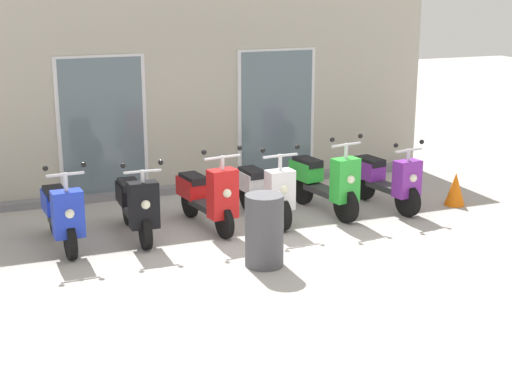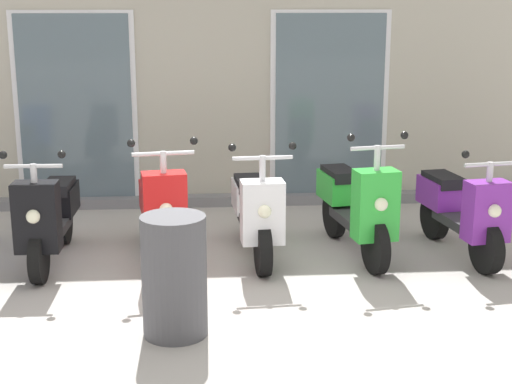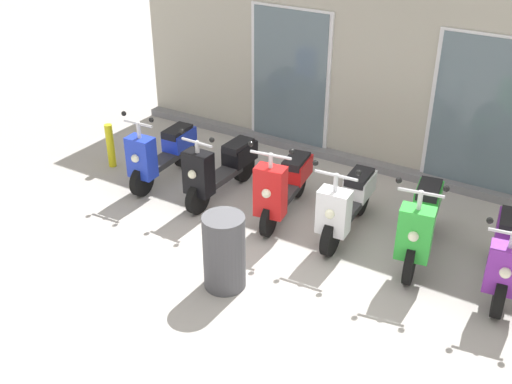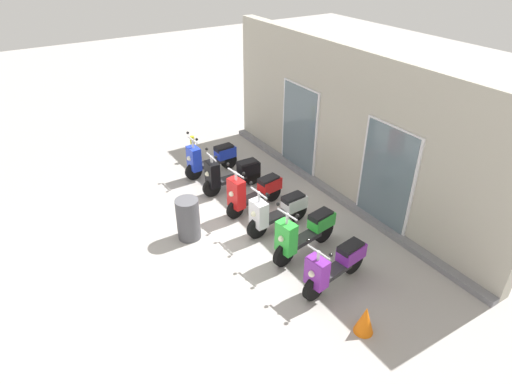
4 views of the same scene
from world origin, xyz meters
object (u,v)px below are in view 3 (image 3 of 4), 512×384
Objects in this scene: scooter_green at (421,222)px; curb_bollard at (110,146)px; scooter_blue at (162,152)px; trash_bin at (224,252)px; scooter_black at (220,168)px; scooter_white at (347,203)px; scooter_purple at (506,254)px; scooter_red at (284,184)px.

curb_bollard is at bearing -178.83° from scooter_green.
scooter_blue is 2.15× the size of curb_bollard.
trash_bin is at bearing -26.33° from curb_bollard.
scooter_green reaches higher than scooter_black.
scooter_white is 1.87m from trash_bin.
scooter_purple is 5.90m from curb_bollard.
scooter_black is 1.02m from scooter_red.
scooter_white is 3.93m from curb_bollard.
scooter_purple is (2.87, -0.06, -0.03)m from scooter_red.
scooter_green is 1.06× the size of scooter_purple.
scooter_blue is at bearing 143.69° from trash_bin.
curb_bollard is (-2.01, -0.09, -0.11)m from scooter_black.
scooter_purple is (1.97, -0.12, 0.01)m from scooter_white.
scooter_black is 2.06m from trash_bin.
scooter_red reaches higher than scooter_black.
scooter_black is at bearing 2.46° from curb_bollard.
scooter_red is 3.04m from curb_bollard.
scooter_green is at bearing 1.17° from curb_bollard.
scooter_white is at bearing 176.61° from scooter_purple.
scooter_purple is 3.13m from trash_bin.
scooter_purple is 1.69× the size of trash_bin.
curb_bollard is (-1.00, -0.04, -0.12)m from scooter_blue.
scooter_purple is at bearing -4.62° from scooter_green.
scooter_blue is at bearing -177.16° from scooter_black.
scooter_green is at bearing -2.10° from scooter_white.
scooter_red is at bearing 178.73° from scooter_purple.
scooter_blue is 1.01m from curb_bollard.
scooter_white is at bearing 1.46° from scooter_black.
scooter_red is at bearing 1.28° from scooter_blue.
scooter_blue is 2.93m from scooter_white.
scooter_blue is 4.90m from scooter_purple.
scooter_black is at bearing 179.74° from scooter_red.
scooter_black is 1.01× the size of scooter_white.
trash_bin is (0.18, -1.67, -0.03)m from scooter_red.
scooter_black is at bearing 179.00° from scooter_purple.
scooter_black is 1.72× the size of trash_bin.
scooter_white reaches higher than scooter_purple.
scooter_green is at bearing 0.94° from scooter_blue.
scooter_white reaches higher than trash_bin.
scooter_white reaches higher than scooter_black.
scooter_blue is 2.74m from trash_bin.
scooter_black reaches higher than scooter_purple.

